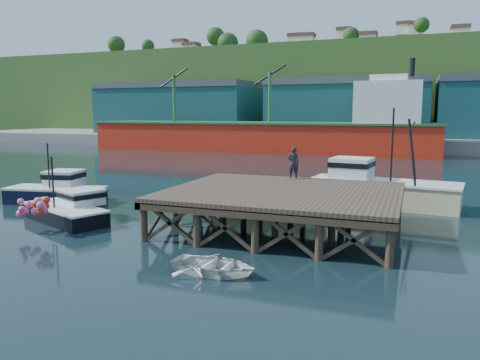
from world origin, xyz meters
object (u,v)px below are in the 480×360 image
at_px(boat_black, 69,209).
at_px(trawler, 380,186).
at_px(dockworker, 293,163).
at_px(boat_navy, 58,190).
at_px(dinghy, 214,265).

bearing_deg(boat_black, trawler, 56.61).
xyz_separation_m(trawler, dockworker, (-4.97, -4.08, 1.76)).
bearing_deg(boat_navy, dockworker, -1.12).
height_order(boat_black, dockworker, dockworker).
bearing_deg(boat_navy, trawler, 7.27).
xyz_separation_m(boat_navy, boat_black, (4.65, -4.33, -0.14)).
relative_size(trawler, dinghy, 2.94).
distance_m(boat_navy, dinghy, 18.71).
bearing_deg(trawler, boat_black, -138.90).
relative_size(dinghy, dockworker, 1.75).
relative_size(boat_black, dockworker, 3.34).
height_order(boat_black, dinghy, boat_black).
distance_m(dinghy, dockworker, 12.55).
height_order(boat_navy, dockworker, boat_navy).
distance_m(trawler, dinghy, 17.10).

